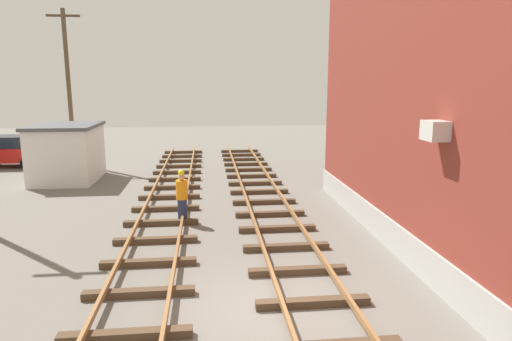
{
  "coord_description": "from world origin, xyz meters",
  "views": [
    {
      "loc": [
        -1.21,
        -8.73,
        4.79
      ],
      "look_at": [
        0.42,
        6.07,
        1.81
      ],
      "focal_mm": 31.4,
      "sensor_mm": 36.0,
      "label": 1
    }
  ],
  "objects": [
    {
      "name": "ground_plane",
      "position": [
        0.0,
        0.0,
        0.0
      ],
      "size": [
        80.0,
        80.0,
        0.0
      ],
      "primitive_type": "plane",
      "color": "slate"
    },
    {
      "name": "track_near_building",
      "position": [
        0.99,
        -0.0,
        0.13
      ],
      "size": [
        2.5,
        44.77,
        0.32
      ],
      "color": "#4C3826",
      "rests_on": "ground"
    },
    {
      "name": "track_centre",
      "position": [
        -2.81,
        0.0,
        0.13
      ],
      "size": [
        2.5,
        44.77,
        0.32
      ],
      "color": "#4C3826",
      "rests_on": "ground"
    },
    {
      "name": "brick_building",
      "position": [
        6.86,
        2.89,
        4.13
      ],
      "size": [
        6.12,
        15.19,
        8.26
      ],
      "color": "maroon",
      "rests_on": "ground"
    },
    {
      "name": "control_hut",
      "position": [
        -8.01,
        13.66,
        1.39
      ],
      "size": [
        3.0,
        3.8,
        2.76
      ],
      "color": "silver",
      "rests_on": "ground"
    },
    {
      "name": "parked_car_red",
      "position": [
        -12.49,
        17.81,
        0.9
      ],
      "size": [
        4.2,
        2.04,
        1.76
      ],
      "color": "red",
      "rests_on": "ground"
    },
    {
      "name": "utility_pole_far",
      "position": [
        -8.96,
        18.11,
        4.56
      ],
      "size": [
        1.8,
        0.24,
        8.74
      ],
      "color": "brown",
      "rests_on": "ground"
    },
    {
      "name": "track_worker_foreground",
      "position": [
        -2.1,
        6.22,
        0.93
      ],
      "size": [
        0.4,
        0.4,
        1.87
      ],
      "color": "#262D4C",
      "rests_on": "ground"
    }
  ]
}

